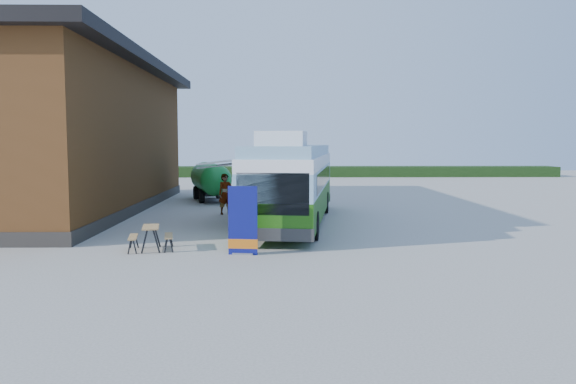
{
  "coord_description": "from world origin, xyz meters",
  "views": [
    {
      "loc": [
        0.19,
        -17.98,
        3.36
      ],
      "look_at": [
        0.6,
        4.34,
        1.4
      ],
      "focal_mm": 35.0,
      "sensor_mm": 36.0,
      "label": 1
    }
  ],
  "objects_px": {
    "bus": "(293,181)",
    "person_b": "(251,204)",
    "picnic_table": "(151,232)",
    "banner": "(243,227)",
    "slurry_tanker": "(210,179)",
    "person_a": "(226,194)"
  },
  "relations": [
    {
      "from": "banner",
      "to": "person_a",
      "type": "xyz_separation_m",
      "value": [
        -1.4,
        9.64,
        0.11
      ]
    },
    {
      "from": "bus",
      "to": "person_a",
      "type": "bearing_deg",
      "value": 142.88
    },
    {
      "from": "person_a",
      "to": "slurry_tanker",
      "type": "bearing_deg",
      "value": 76.93
    },
    {
      "from": "picnic_table",
      "to": "slurry_tanker",
      "type": "bearing_deg",
      "value": 79.02
    },
    {
      "from": "bus",
      "to": "person_b",
      "type": "relative_size",
      "value": 6.84
    },
    {
      "from": "picnic_table",
      "to": "person_a",
      "type": "xyz_separation_m",
      "value": [
        1.52,
        8.88,
        0.39
      ]
    },
    {
      "from": "picnic_table",
      "to": "person_a",
      "type": "distance_m",
      "value": 9.01
    },
    {
      "from": "slurry_tanker",
      "to": "person_a",
      "type": "bearing_deg",
      "value": -92.86
    },
    {
      "from": "bus",
      "to": "banner",
      "type": "bearing_deg",
      "value": -96.79
    },
    {
      "from": "banner",
      "to": "picnic_table",
      "type": "bearing_deg",
      "value": 173.07
    },
    {
      "from": "picnic_table",
      "to": "person_b",
      "type": "height_order",
      "value": "person_b"
    },
    {
      "from": "bus",
      "to": "person_a",
      "type": "xyz_separation_m",
      "value": [
        -3.1,
        3.08,
        -0.83
      ]
    },
    {
      "from": "bus",
      "to": "banner",
      "type": "height_order",
      "value": "bus"
    },
    {
      "from": "bus",
      "to": "person_b",
      "type": "xyz_separation_m",
      "value": [
        -1.74,
        -0.76,
        -0.88
      ]
    },
    {
      "from": "person_a",
      "to": "slurry_tanker",
      "type": "xyz_separation_m",
      "value": [
        -1.47,
        6.29,
        0.3
      ]
    },
    {
      "from": "person_a",
      "to": "person_b",
      "type": "distance_m",
      "value": 4.08
    },
    {
      "from": "person_a",
      "to": "person_b",
      "type": "xyz_separation_m",
      "value": [
        1.36,
        -3.84,
        -0.05
      ]
    },
    {
      "from": "banner",
      "to": "person_b",
      "type": "distance_m",
      "value": 5.8
    },
    {
      "from": "person_a",
      "to": "person_b",
      "type": "bearing_deg",
      "value": -96.74
    },
    {
      "from": "picnic_table",
      "to": "banner",
      "type": "bearing_deg",
      "value": -25.41
    },
    {
      "from": "bus",
      "to": "banner",
      "type": "relative_size",
      "value": 6.0
    },
    {
      "from": "picnic_table",
      "to": "slurry_tanker",
      "type": "distance_m",
      "value": 15.18
    }
  ]
}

